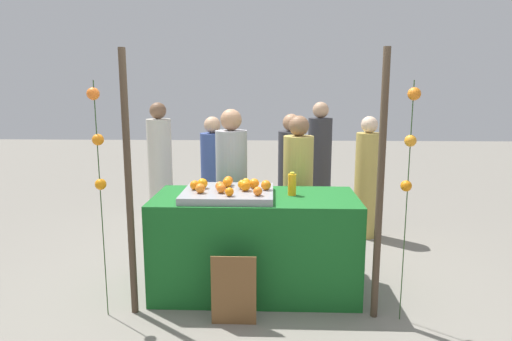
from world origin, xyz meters
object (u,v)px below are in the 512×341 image
at_px(vendor_left, 232,192).
at_px(juice_bottle, 292,184).
at_px(orange_0, 195,185).
at_px(chalkboard_sign, 234,291).
at_px(stall_counter, 255,244).
at_px(orange_1, 221,188).
at_px(vendor_right, 298,195).

bearing_deg(vendor_left, juice_bottle, -47.13).
distance_m(orange_0, chalkboard_sign, 0.99).
relative_size(stall_counter, orange_1, 21.83).
bearing_deg(stall_counter, juice_bottle, 7.14).
height_order(stall_counter, vendor_right, vendor_right).
bearing_deg(orange_0, vendor_right, 39.08).
relative_size(orange_0, juice_bottle, 0.41).
distance_m(orange_0, vendor_left, 0.80).
relative_size(orange_1, vendor_left, 0.05).
relative_size(stall_counter, orange_0, 21.17).
height_order(orange_1, juice_bottle, juice_bottle).
relative_size(juice_bottle, vendor_right, 0.13).
bearing_deg(juice_bottle, chalkboard_sign, -125.69).
xyz_separation_m(orange_1, juice_bottle, (0.61, 0.20, -0.00)).
bearing_deg(vendor_left, vendor_right, 3.48).
height_order(stall_counter, juice_bottle, juice_bottle).
bearing_deg(vendor_left, orange_1, -90.88).
bearing_deg(orange_1, stall_counter, 28.88).
bearing_deg(vendor_right, orange_0, -140.92).
bearing_deg(orange_1, juice_bottle, 18.00).
bearing_deg(vendor_left, orange_0, -109.51).
height_order(stall_counter, orange_0, orange_0).
xyz_separation_m(stall_counter, chalkboard_sign, (-0.14, -0.61, -0.17)).
height_order(vendor_left, vendor_right, vendor_left).
bearing_deg(vendor_right, orange_1, -128.51).
relative_size(orange_1, chalkboard_sign, 0.14).
relative_size(stall_counter, vendor_right, 1.16).
xyz_separation_m(juice_bottle, vendor_right, (0.09, 0.68, -0.26)).
bearing_deg(chalkboard_sign, vendor_left, 95.63).
distance_m(stall_counter, chalkboard_sign, 0.65).
bearing_deg(orange_0, chalkboard_sign, -55.86).
height_order(orange_1, vendor_right, vendor_right).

